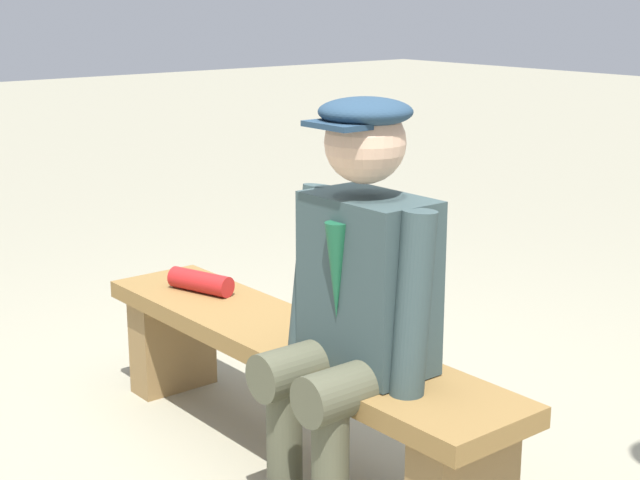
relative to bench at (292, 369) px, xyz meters
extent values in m
plane|color=gray|center=(0.00, 0.00, -0.32)|extent=(30.00, 30.00, 0.00)
cube|color=olive|center=(0.00, 0.00, 0.10)|extent=(1.85, 0.38, 0.06)
cube|color=olive|center=(0.78, 0.00, -0.13)|extent=(0.14, 0.32, 0.39)
cube|color=#344748|center=(-0.38, 0.00, 0.40)|extent=(0.40, 0.24, 0.52)
cylinder|color=#1E2338|center=(-0.38, 0.00, 0.63)|extent=(0.22, 0.22, 0.06)
cone|color=#195938|center=(-0.38, 0.12, 0.45)|extent=(0.07, 0.07, 0.29)
sphere|color=#DBAD8C|center=(-0.38, 0.02, 0.82)|extent=(0.24, 0.24, 0.24)
ellipsoid|color=#21394F|center=(-0.38, 0.02, 0.90)|extent=(0.27, 0.27, 0.08)
cube|color=#21394F|center=(-0.38, 0.13, 0.87)|extent=(0.19, 0.11, 0.02)
cylinder|color=#51513C|center=(-0.49, 0.12, 0.13)|extent=(0.15, 0.41, 0.15)
cylinder|color=#51513C|center=(-0.49, 0.24, -0.09)|extent=(0.11, 0.11, 0.46)
cylinder|color=#344748|center=(-0.61, 0.04, 0.37)|extent=(0.11, 0.15, 0.58)
cylinder|color=#51513C|center=(-0.27, 0.12, 0.13)|extent=(0.15, 0.41, 0.15)
cylinder|color=#51513C|center=(-0.27, 0.24, -0.09)|extent=(0.11, 0.11, 0.46)
cylinder|color=#344748|center=(-0.15, 0.04, 0.37)|extent=(0.11, 0.18, 0.58)
cylinder|color=#B21E1E|center=(0.58, -0.01, 0.17)|extent=(0.28, 0.15, 0.08)
camera|label=1|loc=(-2.42, 1.84, 1.23)|focal=54.11mm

